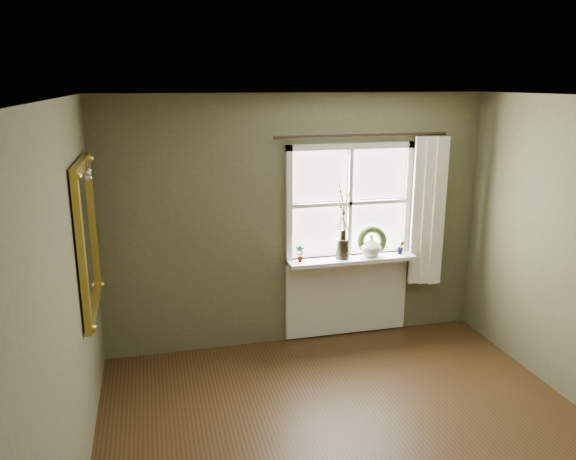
# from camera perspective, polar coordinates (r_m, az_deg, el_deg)

# --- Properties ---
(ceiling) EXTENTS (4.50, 4.50, 0.00)m
(ceiling) POSITION_cam_1_polar(r_m,az_deg,el_deg) (3.47, 10.93, 12.88)
(ceiling) COLOR silver
(ceiling) RESTS_ON ground
(wall_back) EXTENTS (4.00, 0.10, 2.60)m
(wall_back) POSITION_cam_1_polar(r_m,az_deg,el_deg) (5.81, 0.87, 0.88)
(wall_back) COLOR brown
(wall_back) RESTS_ON ground
(wall_left) EXTENTS (0.10, 4.50, 2.60)m
(wall_left) POSITION_cam_1_polar(r_m,az_deg,el_deg) (3.50, -23.01, -10.02)
(wall_left) COLOR brown
(wall_left) RESTS_ON ground
(window_frame) EXTENTS (1.36, 0.06, 1.24)m
(window_frame) POSITION_cam_1_polar(r_m,az_deg,el_deg) (5.87, 6.26, 2.73)
(window_frame) COLOR silver
(window_frame) RESTS_ON wall_back
(window_sill) EXTENTS (1.36, 0.26, 0.04)m
(window_sill) POSITION_cam_1_polar(r_m,az_deg,el_deg) (5.92, 6.47, -2.99)
(window_sill) COLOR silver
(window_sill) RESTS_ON wall_back
(window_apron) EXTENTS (1.36, 0.04, 0.88)m
(window_apron) POSITION_cam_1_polar(r_m,az_deg,el_deg) (6.16, 5.99, -6.58)
(window_apron) COLOR silver
(window_apron) RESTS_ON ground
(dark_jug) EXTENTS (0.14, 0.14, 0.21)m
(dark_jug) POSITION_cam_1_polar(r_m,az_deg,el_deg) (5.85, 5.56, -1.91)
(dark_jug) COLOR black
(dark_jug) RESTS_ON window_sill
(cream_vase) EXTENTS (0.27, 0.27, 0.23)m
(cream_vase) POSITION_cam_1_polar(r_m,az_deg,el_deg) (5.95, 8.45, -1.60)
(cream_vase) COLOR silver
(cream_vase) RESTS_ON window_sill
(wreath) EXTENTS (0.33, 0.18, 0.33)m
(wreath) POSITION_cam_1_polar(r_m,az_deg,el_deg) (6.00, 8.51, -1.41)
(wreath) COLOR #2E401C
(wreath) RESTS_ON window_sill
(potted_plant_left) EXTENTS (0.10, 0.08, 0.17)m
(potted_plant_left) POSITION_cam_1_polar(r_m,az_deg,el_deg) (5.72, 1.22, -2.40)
(potted_plant_left) COLOR #2E401C
(potted_plant_left) RESTS_ON window_sill
(potted_plant_right) EXTENTS (0.10, 0.09, 0.15)m
(potted_plant_right) POSITION_cam_1_polar(r_m,az_deg,el_deg) (6.10, 11.41, -1.71)
(potted_plant_right) COLOR #2E401C
(potted_plant_right) RESTS_ON window_sill
(curtain) EXTENTS (0.36, 0.12, 1.59)m
(curtain) POSITION_cam_1_polar(r_m,az_deg,el_deg) (6.14, 13.94, 1.82)
(curtain) COLOR white
(curtain) RESTS_ON wall_back
(curtain_rod) EXTENTS (1.84, 0.03, 0.03)m
(curtain_rod) POSITION_cam_1_polar(r_m,az_deg,el_deg) (5.74, 7.62, 9.50)
(curtain_rod) COLOR black
(curtain_rod) RESTS_ON wall_back
(gilt_mirror) EXTENTS (0.10, 1.05, 1.25)m
(gilt_mirror) POSITION_cam_1_polar(r_m,az_deg,el_deg) (4.78, -19.71, -0.68)
(gilt_mirror) COLOR white
(gilt_mirror) RESTS_ON wall_left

